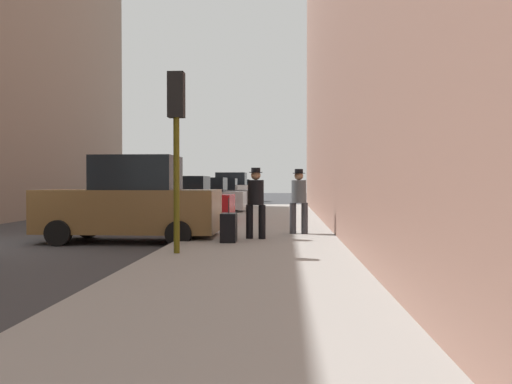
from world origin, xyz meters
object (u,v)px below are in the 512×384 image
(parked_red_hatchback, at_px, (178,201))
(pedestrian_with_fedora, at_px, (256,199))
(parked_bronze_suv, at_px, (132,203))
(parked_silver_sedan, at_px, (203,197))
(pedestrian_with_beanie, at_px, (299,198))
(fire_hydrant, at_px, (223,212))
(parked_dark_green_sedan, at_px, (236,191))
(traffic_light, at_px, (176,122))
(parked_gray_coupe, at_px, (218,194))
(parked_white_van, at_px, (229,190))
(rolling_suitcase, at_px, (229,227))

(parked_red_hatchback, relative_size, pedestrian_with_fedora, 2.37)
(parked_bronze_suv, height_order, parked_silver_sedan, parked_bronze_suv)
(pedestrian_with_beanie, bearing_deg, fire_hydrant, 123.22)
(parked_bronze_suv, xyz_separation_m, parked_red_hatchback, (0.00, 5.60, -0.18))
(parked_dark_green_sedan, distance_m, fire_hydrant, 22.63)
(fire_hydrant, distance_m, pedestrian_with_fedora, 5.47)
(parked_silver_sedan, height_order, pedestrian_with_fedora, pedestrian_with_fedora)
(parked_dark_green_sedan, height_order, traffic_light, traffic_light)
(parked_gray_coupe, xyz_separation_m, pedestrian_with_fedora, (3.28, -16.90, 0.29))
(parked_white_van, xyz_separation_m, traffic_light, (1.85, -25.51, 1.73))
(pedestrian_with_fedora, bearing_deg, parked_silver_sedan, 105.82)
(fire_hydrant, bearing_deg, pedestrian_with_fedora, -74.26)
(parked_gray_coupe, xyz_separation_m, traffic_light, (1.85, -19.52, 1.91))
(fire_hydrant, xyz_separation_m, pedestrian_with_fedora, (1.47, -5.23, 0.64))
(fire_hydrant, relative_size, rolling_suitcase, 0.68)
(parked_bronze_suv, height_order, rolling_suitcase, parked_bronze_suv)
(parked_white_van, distance_m, pedestrian_with_fedora, 23.12)
(parked_white_van, relative_size, traffic_light, 1.29)
(parked_red_hatchback, bearing_deg, pedestrian_with_beanie, -46.77)
(parked_bronze_suv, xyz_separation_m, rolling_suitcase, (2.68, -1.05, -0.54))
(parked_bronze_suv, distance_m, traffic_light, 3.91)
(parked_gray_coupe, distance_m, fire_hydrant, 11.82)
(parked_gray_coupe, xyz_separation_m, parked_white_van, (-0.00, 5.99, 0.18))
(fire_hydrant, distance_m, pedestrian_with_beanie, 4.75)
(parked_red_hatchback, height_order, fire_hydrant, parked_red_hatchback)
(parked_silver_sedan, relative_size, traffic_light, 1.18)
(parked_bronze_suv, relative_size, rolling_suitcase, 4.43)
(pedestrian_with_fedora, relative_size, pedestrian_with_beanie, 1.00)
(pedestrian_with_fedora, height_order, pedestrian_with_beanie, same)
(parked_gray_coupe, relative_size, pedestrian_with_beanie, 2.37)
(parked_silver_sedan, relative_size, pedestrian_with_fedora, 2.38)
(parked_silver_sedan, distance_m, parked_gray_coupe, 5.34)
(fire_hydrant, bearing_deg, parked_bronze_suv, -110.32)
(pedestrian_with_fedora, bearing_deg, parked_gray_coupe, 100.97)
(parked_silver_sedan, distance_m, parked_white_van, 11.33)
(parked_gray_coupe, bearing_deg, parked_white_van, 90.00)
(fire_hydrant, xyz_separation_m, rolling_suitcase, (0.87, -5.92, -0.01))
(pedestrian_with_beanie, xyz_separation_m, rolling_suitcase, (-1.71, -1.98, -0.65))
(parked_red_hatchback, relative_size, fire_hydrant, 5.99)
(traffic_light, bearing_deg, rolling_suitcase, 66.80)
(parked_gray_coupe, height_order, rolling_suitcase, parked_gray_coupe)
(parked_white_van, bearing_deg, pedestrian_with_fedora, -81.85)
(pedestrian_with_fedora, xyz_separation_m, pedestrian_with_beanie, (1.11, 1.29, 0.00))
(parked_white_van, relative_size, pedestrian_with_fedora, 2.62)
(parked_red_hatchback, xyz_separation_m, rolling_suitcase, (2.68, -6.65, -0.36))
(fire_hydrant, bearing_deg, rolling_suitcase, -81.61)
(traffic_light, relative_size, pedestrian_with_fedora, 2.03)
(parked_gray_coupe, bearing_deg, parked_silver_sedan, -90.00)
(parked_red_hatchback, xyz_separation_m, pedestrian_with_fedora, (3.28, -5.95, 0.29))
(pedestrian_with_beanie, relative_size, rolling_suitcase, 1.71)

